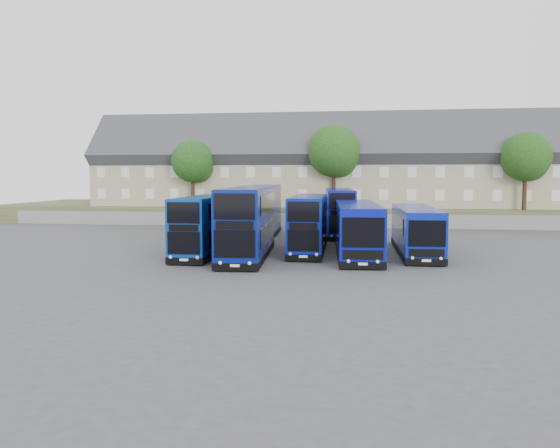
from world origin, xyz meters
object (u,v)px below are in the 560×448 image
(dd_front_left, at_px, (204,226))
(coach_east_a, at_px, (357,230))
(tree_west, at_px, (194,163))
(tree_mid, at_px, (335,153))
(dd_front_mid, at_px, (248,224))
(tree_east, at_px, (527,159))

(dd_front_left, relative_size, coach_east_a, 0.77)
(coach_east_a, bearing_deg, tree_west, 127.10)
(tree_mid, bearing_deg, dd_front_mid, -101.41)
(dd_front_left, height_order, tree_mid, tree_mid)
(tree_mid, bearing_deg, dd_front_left, -109.27)
(dd_front_left, relative_size, tree_east, 1.27)
(coach_east_a, relative_size, tree_mid, 1.46)
(coach_east_a, xyz_separation_m, tree_west, (-18.42, 21.74, 5.27))
(coach_east_a, bearing_deg, tree_east, 47.87)
(dd_front_mid, height_order, tree_mid, tree_mid)
(tree_west, bearing_deg, tree_east, 0.00)
(coach_east_a, xyz_separation_m, tree_east, (17.58, 21.74, 5.60))
(dd_front_left, distance_m, tree_west, 24.91)
(dd_front_left, bearing_deg, coach_east_a, 6.01)
(tree_mid, height_order, tree_east, tree_mid)
(dd_front_left, bearing_deg, dd_front_mid, -17.56)
(dd_front_left, xyz_separation_m, tree_east, (28.27, 23.14, 5.38))
(dd_front_left, height_order, coach_east_a, dd_front_left)
(tree_west, relative_size, tree_mid, 0.83)
(tree_mid, bearing_deg, tree_east, -1.43)
(dd_front_mid, xyz_separation_m, tree_east, (24.96, 24.09, 5.07))
(dd_front_left, distance_m, coach_east_a, 10.78)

